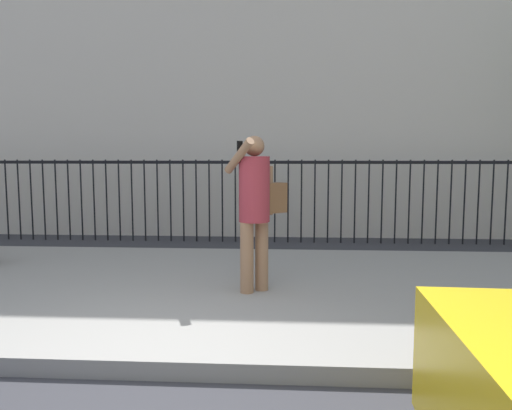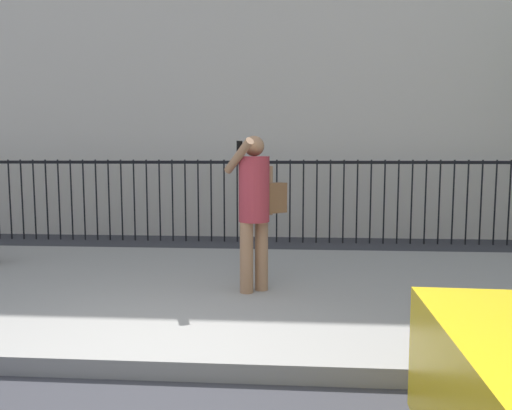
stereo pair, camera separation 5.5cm
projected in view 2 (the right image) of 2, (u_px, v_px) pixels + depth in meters
ground_plane at (134, 380)px, 3.59m from camera, size 60.00×60.00×0.00m
sidewalk at (193, 290)px, 5.77m from camera, size 28.00×4.40×0.15m
iron_fence at (231, 190)px, 9.34m from camera, size 12.03×0.04×1.60m
pedestrian_on_phone at (256, 202)px, 5.35m from camera, size 0.71×0.66×1.74m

